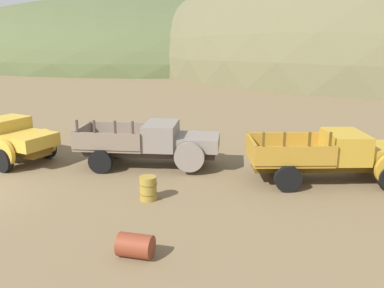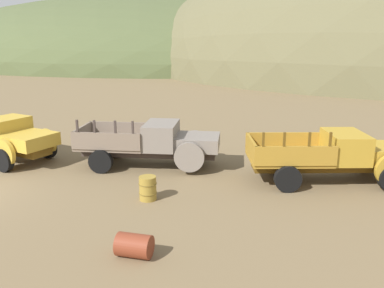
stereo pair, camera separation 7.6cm
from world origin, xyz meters
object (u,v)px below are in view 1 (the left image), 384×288
object	(u,v)px
truck_mustard	(341,156)
oil_drum_by_truck	(135,246)
truck_faded_yellow	(3,138)
oil_drum_foreground	(148,188)
truck_primer_gray	(158,143)

from	to	relation	value
truck_mustard	oil_drum_by_truck	xyz separation A→B (m)	(-5.02, -7.46, -0.70)
truck_faded_yellow	oil_drum_foreground	size ratio (longest dim) A/B	7.82
truck_faded_yellow	oil_drum_foreground	distance (m)	8.32
oil_drum_by_truck	truck_faded_yellow	bearing A→B (deg)	147.69
truck_faded_yellow	oil_drum_foreground	xyz separation A→B (m)	(7.97, -2.29, -0.59)
truck_mustard	truck_faded_yellow	bearing A→B (deg)	167.74
truck_primer_gray	oil_drum_by_truck	xyz separation A→B (m)	(2.25, -7.01, -0.71)
oil_drum_by_truck	oil_drum_foreground	xyz separation A→B (m)	(-1.19, 3.50, 0.11)
truck_mustard	oil_drum_by_truck	distance (m)	9.02
truck_mustard	oil_drum_by_truck	size ratio (longest dim) A/B	7.01
truck_faded_yellow	truck_mustard	distance (m)	14.28
truck_primer_gray	truck_mustard	distance (m)	7.28
truck_mustard	oil_drum_by_truck	bearing A→B (deg)	-142.89
truck_primer_gray	truck_mustard	world-z (taller)	same
truck_faded_yellow	oil_drum_by_truck	distance (m)	10.86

